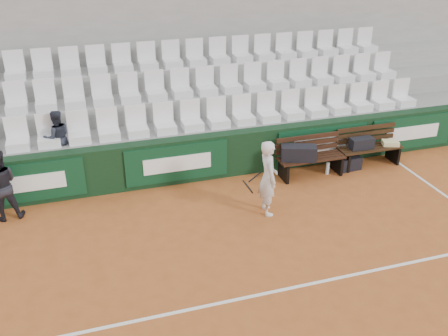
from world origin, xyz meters
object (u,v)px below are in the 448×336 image
Objects in this scene: sports_bag_ground at (349,163)px; sports_bag_right at (362,143)px; water_bottle_near at (270,171)px; ball_kid at (0,185)px; bench_left at (311,166)px; water_bottle_far at (328,168)px; sports_bag_left at (299,153)px; bench_right at (369,156)px; tennis_player at (268,178)px; spectator_c at (54,117)px.

sports_bag_right is at bearing 13.26° from sports_bag_ground.
ball_kid is at bearing -178.58° from water_bottle_near.
water_bottle_far is (0.40, -0.05, -0.09)m from bench_left.
bench_left is at bearing -175.36° from sports_bag_right.
ball_kid reaches higher than water_bottle_near.
water_bottle_near is at bearing 152.39° from sports_bag_left.
sports_bag_left reaches higher than bench_left.
water_bottle_near is at bearing 173.98° from ball_kid.
bench_left is 6.37m from ball_kid.
sports_bag_left is 1.64m from sports_bag_right.
bench_right is 1.91m from sports_bag_left.
tennis_player is (-2.80, -1.27, 0.18)m from sports_bag_right.
sports_bag_left is at bearing -175.44° from bench_left.
sports_bag_ground is at bearing 171.96° from ball_kid.
sports_bag_right reaches higher than water_bottle_far.
water_bottle_near is 0.15× the size of tennis_player.
tennis_player is 1.30× the size of spectator_c.
sports_bag_ground is 0.33× the size of tennis_player.
spectator_c reaches higher than bench_left.
water_bottle_near is 4.72m from spectator_c.
tennis_player is (-3.04, -1.27, 0.53)m from bench_right.
spectator_c reaches higher than sports_bag_left.
water_bottle_far is at bearing -1.63° from sports_bag_left.
sports_bag_right is at bearing 172.53° from ball_kid.
sports_bag_ground is 7.36m from ball_kid.
tennis_player reaches higher than bench_right.
bench_left is 1.00× the size of tennis_player.
bench_right is at bearing 7.33° from sports_bag_ground.
sports_bag_left is 5.14m from spectator_c.
water_bottle_far is at bearing 30.39° from tennis_player.
water_bottle_far is (0.74, -0.02, -0.47)m from sports_bag_left.
sports_bag_left is at bearing -175.37° from sports_bag_right.
tennis_player reaches higher than sports_bag_ground.
sports_bag_left is 1.50× the size of sports_bag_ground.
spectator_c is at bearing 171.62° from bench_right.
bench_right is 2.98× the size of sports_bag_ground.
sports_bag_ground is at bearing -166.74° from sports_bag_right.
water_bottle_near is (-2.39, 0.14, -0.11)m from bench_right.
sports_bag_right is 1.01m from water_bottle_far.
sports_bag_right is (1.63, 0.13, -0.04)m from sports_bag_left.
tennis_player is (-1.91, -1.12, 0.61)m from water_bottle_far.
sports_bag_left is at bearing 157.05° from spectator_c.
spectator_c is at bearing 168.14° from bench_left.
sports_bag_ground is at bearing 160.25° from spectator_c.
ball_kid is (-5.50, -0.14, 0.59)m from water_bottle_near.
sports_bag_right is at bearing 4.64° from bench_left.
water_bottle_far is at bearing -13.16° from water_bottle_near.
sports_bag_left is 1.64m from tennis_player.
tennis_player is at bearing -142.23° from bench_left.
sports_bag_left reaches higher than water_bottle_far.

